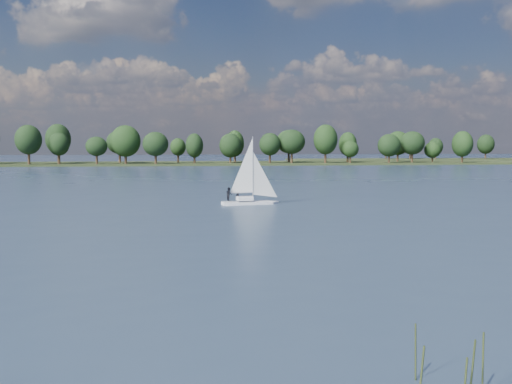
% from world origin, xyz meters
% --- Properties ---
extents(ground, '(700.00, 700.00, 0.00)m').
position_xyz_m(ground, '(0.00, 100.00, 0.00)').
color(ground, '#233342').
rests_on(ground, ground).
extents(far_shore, '(660.00, 40.00, 1.50)m').
position_xyz_m(far_shore, '(0.00, 212.00, 0.00)').
color(far_shore, black).
rests_on(far_shore, ground).
extents(far_shore_back, '(220.00, 30.00, 1.40)m').
position_xyz_m(far_shore_back, '(160.00, 260.00, 0.00)').
color(far_shore_back, black).
rests_on(far_shore_back, ground).
extents(sailboat, '(7.46, 3.43, 9.48)m').
position_xyz_m(sailboat, '(3.04, 50.04, 2.64)').
color(sailboat, silver).
rests_on(sailboat, ground).
extents(treeline, '(561.89, 73.97, 18.15)m').
position_xyz_m(treeline, '(-8.14, 207.87, 8.25)').
color(treeline, black).
rests_on(treeline, ground).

